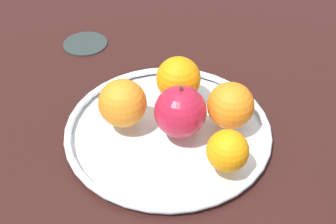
{
  "coord_description": "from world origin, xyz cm",
  "views": [
    {
      "loc": [
        45.63,
        28.89,
        51.6
      ],
      "look_at": [
        0.0,
        0.0,
        4.8
      ],
      "focal_mm": 48.01,
      "sensor_mm": 36.0,
      "label": 1
    }
  ],
  "objects_px": {
    "apple": "(180,112)",
    "orange_front_right": "(231,105)",
    "ambient_coaster": "(85,43)",
    "orange_back_right": "(228,151)",
    "orange_front_left": "(178,79)",
    "fruit_bowl": "(168,130)",
    "orange_center": "(123,103)"
  },
  "relations": [
    {
      "from": "apple",
      "to": "orange_front_left",
      "type": "relative_size",
      "value": 1.18
    },
    {
      "from": "fruit_bowl",
      "to": "apple",
      "type": "xyz_separation_m",
      "value": [
        0.0,
        0.02,
        0.05
      ]
    },
    {
      "from": "orange_back_right",
      "to": "orange_center",
      "type": "xyz_separation_m",
      "value": [
        0.0,
        -0.19,
        0.01
      ]
    },
    {
      "from": "orange_back_right",
      "to": "orange_center",
      "type": "height_order",
      "value": "orange_center"
    },
    {
      "from": "apple",
      "to": "orange_front_left",
      "type": "height_order",
      "value": "apple"
    },
    {
      "from": "orange_front_right",
      "to": "orange_center",
      "type": "height_order",
      "value": "orange_center"
    },
    {
      "from": "apple",
      "to": "orange_center",
      "type": "xyz_separation_m",
      "value": [
        0.03,
        -0.09,
        -0.0
      ]
    },
    {
      "from": "orange_front_right",
      "to": "orange_front_left",
      "type": "height_order",
      "value": "orange_front_left"
    },
    {
      "from": "apple",
      "to": "ambient_coaster",
      "type": "bearing_deg",
      "value": -113.87
    },
    {
      "from": "orange_front_left",
      "to": "ambient_coaster",
      "type": "relative_size",
      "value": 0.82
    },
    {
      "from": "fruit_bowl",
      "to": "orange_back_right",
      "type": "height_order",
      "value": "orange_back_right"
    },
    {
      "from": "apple",
      "to": "ambient_coaster",
      "type": "relative_size",
      "value": 0.97
    },
    {
      "from": "orange_back_right",
      "to": "orange_front_left",
      "type": "relative_size",
      "value": 0.81
    },
    {
      "from": "orange_back_right",
      "to": "orange_front_right",
      "type": "relative_size",
      "value": 0.83
    },
    {
      "from": "fruit_bowl",
      "to": "orange_back_right",
      "type": "relative_size",
      "value": 5.4
    },
    {
      "from": "ambient_coaster",
      "to": "orange_front_left",
      "type": "bearing_deg",
      "value": 76.53
    },
    {
      "from": "fruit_bowl",
      "to": "orange_front_left",
      "type": "bearing_deg",
      "value": -160.76
    },
    {
      "from": "orange_center",
      "to": "fruit_bowl",
      "type": "bearing_deg",
      "value": 113.53
    },
    {
      "from": "apple",
      "to": "orange_front_right",
      "type": "distance_m",
      "value": 0.08
    },
    {
      "from": "orange_front_right",
      "to": "orange_front_left",
      "type": "xyz_separation_m",
      "value": [
        -0.01,
        -0.11,
        0.0
      ]
    },
    {
      "from": "orange_front_right",
      "to": "ambient_coaster",
      "type": "bearing_deg",
      "value": -101.95
    },
    {
      "from": "orange_back_right",
      "to": "orange_front_right",
      "type": "distance_m",
      "value": 0.1
    },
    {
      "from": "apple",
      "to": "orange_center",
      "type": "height_order",
      "value": "apple"
    },
    {
      "from": "orange_center",
      "to": "ambient_coaster",
      "type": "xyz_separation_m",
      "value": [
        -0.17,
        -0.23,
        -0.05
      ]
    },
    {
      "from": "orange_front_right",
      "to": "orange_center",
      "type": "distance_m",
      "value": 0.17
    },
    {
      "from": "orange_front_right",
      "to": "ambient_coaster",
      "type": "xyz_separation_m",
      "value": [
        -0.08,
        -0.38,
        -0.05
      ]
    },
    {
      "from": "orange_front_left",
      "to": "orange_front_right",
      "type": "bearing_deg",
      "value": 82.0
    },
    {
      "from": "orange_front_right",
      "to": "apple",
      "type": "bearing_deg",
      "value": -43.36
    },
    {
      "from": "apple",
      "to": "fruit_bowl",
      "type": "bearing_deg",
      "value": -95.63
    },
    {
      "from": "fruit_bowl",
      "to": "orange_center",
      "type": "bearing_deg",
      "value": -66.47
    },
    {
      "from": "orange_back_right",
      "to": "orange_front_left",
      "type": "bearing_deg",
      "value": -125.0
    },
    {
      "from": "orange_front_left",
      "to": "apple",
      "type": "bearing_deg",
      "value": 32.46
    }
  ]
}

